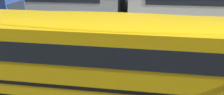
{
  "coord_description": "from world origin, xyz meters",
  "views": [
    {
      "loc": [
        -0.55,
        -8.83,
        4.6
      ],
      "look_at": [
        -1.63,
        -0.96,
        1.5
      ],
      "focal_mm": 35.05,
      "sensor_mm": 36.0,
      "label": 1
    }
  ],
  "objects": [
    {
      "name": "ground_plane",
      "position": [
        0.0,
        0.0,
        0.0
      ],
      "size": [
        400.0,
        400.0,
        0.0
      ],
      "primitive_type": "plane",
      "color": "#424244"
    },
    {
      "name": "lane_centreline",
      "position": [
        0.0,
        0.0,
        0.0
      ],
      "size": [
        110.0,
        0.16,
        0.01
      ],
      "primitive_type": "cube",
      "color": "silver",
      "rests_on": "ground_plane"
    },
    {
      "name": "school_bus",
      "position": [
        -1.28,
        -1.93,
        1.77
      ],
      "size": [
        13.37,
        3.29,
        2.98
      ],
      "rotation": [
        0.0,
        0.0,
        -0.02
      ],
      "color": "yellow",
      "rests_on": "ground_plane"
    },
    {
      "name": "sidewalk_far",
      "position": [
        0.0,
        7.83,
        0.01
      ],
      "size": [
        120.0,
        3.0,
        0.01
      ],
      "primitive_type": "cube",
      "color": "gray",
      "rests_on": "ground_plane"
    }
  ]
}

